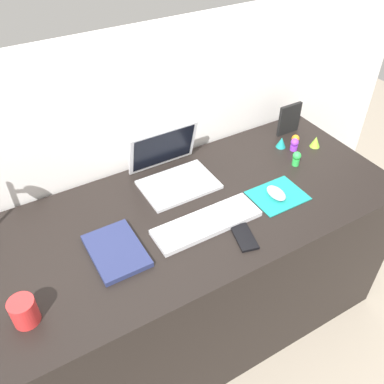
{
  "coord_description": "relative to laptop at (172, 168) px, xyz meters",
  "views": [
    {
      "loc": [
        -0.57,
        -1.01,
        1.83
      ],
      "look_at": [
        0.02,
        0.0,
        0.83
      ],
      "focal_mm": 38.89,
      "sensor_mm": 36.0,
      "label": 1
    }
  ],
  "objects": [
    {
      "name": "ground_plane",
      "position": [
        -0.04,
        -0.21,
        -0.79
      ],
      "size": [
        6.0,
        6.0,
        0.0
      ],
      "primitive_type": "plane",
      "color": "gray"
    },
    {
      "name": "back_wall",
      "position": [
        -0.04,
        0.19,
        -0.13
      ],
      "size": [
        2.92,
        0.05,
        1.32
      ],
      "primitive_type": "cube",
      "color": "silver",
      "rests_on": "ground_plane"
    },
    {
      "name": "desk",
      "position": [
        -0.04,
        -0.21,
        -0.42
      ],
      "size": [
        1.72,
        0.72,
        0.74
      ],
      "primitive_type": "cube",
      "color": "black",
      "rests_on": "ground_plane"
    },
    {
      "name": "laptop",
      "position": [
        0.0,
        0.0,
        0.0
      ],
      "size": [
        0.3,
        0.27,
        0.21
      ],
      "color": "silver",
      "rests_on": "desk"
    },
    {
      "name": "keyboard",
      "position": [
        -0.02,
        -0.31,
        -0.04
      ],
      "size": [
        0.41,
        0.13,
        0.02
      ],
      "primitive_type": "cube",
      "color": "silver",
      "rests_on": "desk"
    },
    {
      "name": "mousepad",
      "position": [
        0.31,
        -0.31,
        -0.05
      ],
      "size": [
        0.21,
        0.17,
        0.0
      ],
      "primitive_type": "cube",
      "color": "teal",
      "rests_on": "desk"
    },
    {
      "name": "mouse",
      "position": [
        0.3,
        -0.31,
        -0.03
      ],
      "size": [
        0.06,
        0.1,
        0.03
      ],
      "primitive_type": "ellipsoid",
      "color": "silver",
      "rests_on": "mousepad"
    },
    {
      "name": "cell_phone",
      "position": [
        0.06,
        -0.43,
        -0.05
      ],
      "size": [
        0.09,
        0.14,
        0.01
      ],
      "primitive_type": "cube",
      "rotation": [
        0.0,
        0.0,
        -0.25
      ],
      "color": "black",
      "rests_on": "desk"
    },
    {
      "name": "notebook_pad",
      "position": [
        -0.36,
        -0.27,
        -0.04
      ],
      "size": [
        0.17,
        0.24,
        0.02
      ],
      "primitive_type": "cube",
      "rotation": [
        0.0,
        0.0,
        0.0
      ],
      "color": "navy",
      "rests_on": "desk"
    },
    {
      "name": "picture_frame",
      "position": [
        0.65,
        0.03,
        0.02
      ],
      "size": [
        0.12,
        0.02,
        0.15
      ],
      "primitive_type": "cube",
      "color": "black",
      "rests_on": "desk"
    },
    {
      "name": "coffee_mug",
      "position": [
        -0.69,
        -0.38,
        -0.01
      ],
      "size": [
        0.08,
        0.08,
        0.09
      ],
      "primitive_type": "cylinder",
      "color": "red",
      "rests_on": "desk"
    },
    {
      "name": "toy_figurine_purple",
      "position": [
        0.58,
        -0.1,
        -0.02
      ],
      "size": [
        0.04,
        0.04,
        0.06
      ],
      "color": "purple",
      "rests_on": "desk"
    },
    {
      "name": "toy_figurine_green",
      "position": [
        0.51,
        -0.19,
        -0.02
      ],
      "size": [
        0.04,
        0.04,
        0.07
      ],
      "color": "green",
      "rests_on": "desk"
    },
    {
      "name": "toy_figurine_teal",
      "position": [
        0.54,
        -0.05,
        -0.03
      ],
      "size": [
        0.05,
        0.05,
        0.05
      ],
      "primitive_type": "cone",
      "color": "teal",
      "rests_on": "desk"
    },
    {
      "name": "toy_figurine_lime",
      "position": [
        0.68,
        -0.12,
        -0.03
      ],
      "size": [
        0.05,
        0.05,
        0.05
      ],
      "primitive_type": "cone",
      "color": "#8CDB33",
      "rests_on": "desk"
    },
    {
      "name": "toy_figurine_orange",
      "position": [
        0.63,
        -0.05,
        -0.03
      ],
      "size": [
        0.04,
        0.04,
        0.04
      ],
      "primitive_type": "ellipsoid",
      "color": "orange",
      "rests_on": "desk"
    }
  ]
}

